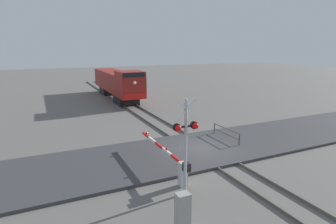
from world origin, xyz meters
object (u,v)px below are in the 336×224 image
at_px(crossing_signal, 186,136).
at_px(utility_cabinet, 183,212).
at_px(locomotive, 117,83).
at_px(guard_railing, 226,133).
at_px(crossing_gate, 176,164).

bearing_deg(crossing_signal, utility_cabinet, -120.60).
relative_size(locomotive, guard_railing, 4.99).
xyz_separation_m(locomotive, crossing_signal, (-3.58, -24.84, 0.73)).
height_order(locomotive, crossing_gate, locomotive).
bearing_deg(crossing_gate, utility_cabinet, -112.92).
height_order(crossing_signal, guard_railing, crossing_signal).
xyz_separation_m(crossing_gate, guard_railing, (5.84, 3.70, -0.19)).
distance_m(crossing_gate, utility_cabinet, 4.02).
height_order(utility_cabinet, guard_railing, utility_cabinet).
height_order(crossing_signal, crossing_gate, crossing_signal).
bearing_deg(crossing_signal, crossing_gate, 79.67).
height_order(locomotive, guard_railing, locomotive).
xyz_separation_m(crossing_gate, utility_cabinet, (-1.56, -3.70, -0.10)).
xyz_separation_m(crossing_signal, guard_railing, (6.12, 5.23, -2.15)).
bearing_deg(crossing_signal, locomotive, 81.79).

